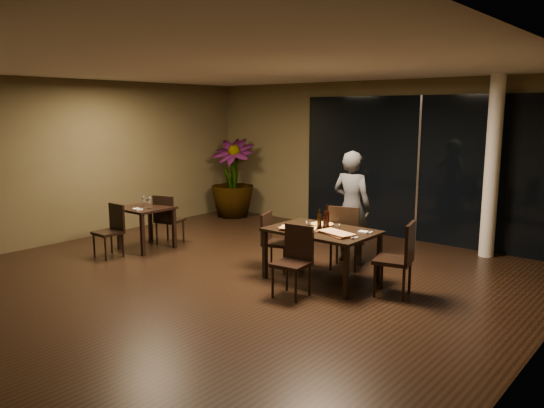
{
  "coord_description": "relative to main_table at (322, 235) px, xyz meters",
  "views": [
    {
      "loc": [
        5.17,
        -5.3,
        2.42
      ],
      "look_at": [
        0.2,
        0.65,
        1.05
      ],
      "focal_mm": 35.0,
      "sensor_mm": 36.0,
      "label": 1
    }
  ],
  "objects": [
    {
      "name": "pizza_board_right",
      "position": [
        0.34,
        -0.14,
        0.08
      ],
      "size": [
        0.58,
        0.44,
        0.01
      ],
      "primitive_type": "cube",
      "rotation": [
        0.0,
        0.0,
        -0.4
      ],
      "color": "#412315",
      "rests_on": "main_table"
    },
    {
      "name": "chair_side_near",
      "position": [
        -3.43,
        -1.18,
        -0.18
      ],
      "size": [
        0.41,
        0.41,
        0.88
      ],
      "rotation": [
        0.0,
        0.0,
        -0.0
      ],
      "color": "black",
      "rests_on": "ground"
    },
    {
      "name": "side_napkin",
      "position": [
        -3.31,
        -0.74,
        0.08
      ],
      "size": [
        0.19,
        0.13,
        0.01
      ],
      "primitive_type": "cube",
      "rotation": [
        0.0,
        0.0,
        -0.14
      ],
      "color": "silver",
      "rests_on": "side_table"
    },
    {
      "name": "main_table",
      "position": [
        0.0,
        0.0,
        0.0
      ],
      "size": [
        1.5,
        1.0,
        0.75
      ],
      "color": "black",
      "rests_on": "ground"
    },
    {
      "name": "bottle_b",
      "position": [
        0.04,
        0.02,
        0.2
      ],
      "size": [
        0.06,
        0.06,
        0.26
      ],
      "primitive_type": null,
      "color": "black",
      "rests_on": "main_table"
    },
    {
      "name": "wall_back",
      "position": [
        -1.0,
        3.25,
        0.82
      ],
      "size": [
        8.0,
        0.1,
        3.0
      ],
      "primitive_type": "cube",
      "color": "#4B4228",
      "rests_on": "ground"
    },
    {
      "name": "window_panel",
      "position": [
        0.0,
        3.16,
        0.67
      ],
      "size": [
        5.0,
        0.06,
        2.7
      ],
      "primitive_type": "cube",
      "color": "black",
      "rests_on": "ground"
    },
    {
      "name": "chair_side_far",
      "position": [
        -3.33,
        -0.09,
        -0.16
      ],
      "size": [
        0.53,
        0.53,
        0.92
      ],
      "rotation": [
        0.0,
        0.0,
        3.43
      ],
      "color": "black",
      "rests_on": "ground"
    },
    {
      "name": "bottle_c",
      "position": [
        -0.02,
        0.14,
        0.24
      ],
      "size": [
        0.07,
        0.07,
        0.33
      ],
      "primitive_type": null,
      "color": "black",
      "rests_on": "main_table"
    },
    {
      "name": "diner",
      "position": [
        -0.18,
        1.1,
        0.23
      ],
      "size": [
        0.62,
        0.43,
        1.8
      ],
      "primitive_type": "imported",
      "rotation": [
        0.0,
        0.0,
        3.18
      ],
      "color": "#313436",
      "rests_on": "ground"
    },
    {
      "name": "bottle_a",
      "position": [
        -0.05,
        0.01,
        0.22
      ],
      "size": [
        0.06,
        0.06,
        0.29
      ],
      "primitive_type": null,
      "color": "black",
      "rests_on": "main_table"
    },
    {
      "name": "wall_left",
      "position": [
        -5.05,
        -0.8,
        0.82
      ],
      "size": [
        0.1,
        8.0,
        3.0
      ],
      "primitive_type": "cube",
      "color": "#4B4228",
      "rests_on": "ground"
    },
    {
      "name": "potted_plant",
      "position": [
        -4.26,
        2.58,
        0.22
      ],
      "size": [
        1.27,
        1.27,
        1.78
      ],
      "primitive_type": "imported",
      "rotation": [
        0.0,
        0.0,
        0.38
      ],
      "color": "#1B4B19",
      "rests_on": "ground"
    },
    {
      "name": "wine_glass_b",
      "position": [
        -3.21,
        -0.57,
        0.17
      ],
      "size": [
        0.09,
        0.09,
        0.19
      ],
      "primitive_type": null,
      "color": "white",
      "rests_on": "side_table"
    },
    {
      "name": "napkin_far",
      "position": [
        0.57,
        0.24,
        0.08
      ],
      "size": [
        0.19,
        0.12,
        0.01
      ],
      "primitive_type": "cube",
      "rotation": [
        0.0,
        0.0,
        0.13
      ],
      "color": "silver",
      "rests_on": "main_table"
    },
    {
      "name": "chair_main_left",
      "position": [
        -0.9,
        -0.01,
        -0.19
      ],
      "size": [
        0.51,
        0.51,
        0.87
      ],
      "rotation": [
        0.0,
        0.0,
        1.9
      ],
      "color": "black",
      "rests_on": "ground"
    },
    {
      "name": "pizza_board_left",
      "position": [
        -0.24,
        -0.24,
        0.08
      ],
      "size": [
        0.64,
        0.39,
        0.01
      ],
      "primitive_type": "cube",
      "rotation": [
        0.0,
        0.0,
        -0.16
      ],
      "color": "#4C2918",
      "rests_on": "main_table"
    },
    {
      "name": "ground",
      "position": [
        -1.0,
        -0.8,
        -0.68
      ],
      "size": [
        8.0,
        8.0,
        0.0
      ],
      "primitive_type": "plane",
      "color": "black",
      "rests_on": "ground"
    },
    {
      "name": "tumbler_left",
      "position": [
        -0.3,
        0.09,
        0.12
      ],
      "size": [
        0.07,
        0.07,
        0.09
      ],
      "primitive_type": "cylinder",
      "color": "white",
      "rests_on": "main_table"
    },
    {
      "name": "column",
      "position": [
        1.4,
        2.85,
        0.82
      ],
      "size": [
        0.24,
        0.24,
        3.0
      ],
      "primitive_type": "cylinder",
      "color": "white",
      "rests_on": "ground"
    },
    {
      "name": "round_pizza",
      "position": [
        -0.18,
        0.26,
        0.08
      ],
      "size": [
        0.33,
        0.33,
        0.01
      ],
      "primitive_type": "cylinder",
      "color": "#AE3913",
      "rests_on": "main_table"
    },
    {
      "name": "chair_main_far",
      "position": [
        -0.02,
        0.66,
        -0.11
      ],
      "size": [
        0.59,
        0.59,
        1.0
      ],
      "rotation": [
        0.0,
        0.0,
        3.47
      ],
      "color": "black",
      "rests_on": "ground"
    },
    {
      "name": "ceiling",
      "position": [
        -1.0,
        -0.8,
        2.34
      ],
      "size": [
        8.0,
        8.0,
        0.04
      ],
      "primitive_type": "cube",
      "color": "silver",
      "rests_on": "wall_back"
    },
    {
      "name": "wine_glass_a",
      "position": [
        -3.5,
        -0.45,
        0.16
      ],
      "size": [
        0.07,
        0.07,
        0.17
      ],
      "primitive_type": null,
      "color": "white",
      "rests_on": "side_table"
    },
    {
      "name": "oblong_pizza_right",
      "position": [
        0.34,
        -0.14,
        0.1
      ],
      "size": [
        0.54,
        0.35,
        0.02
      ],
      "primitive_type": null,
      "rotation": [
        0.0,
        0.0,
        -0.26
      ],
      "color": "maroon",
      "rests_on": "pizza_board_right"
    },
    {
      "name": "side_table",
      "position": [
        -3.4,
        -0.5,
        -0.05
      ],
      "size": [
        0.8,
        0.8,
        0.75
      ],
      "color": "black",
      "rests_on": "ground"
    },
    {
      "name": "chair_main_right",
      "position": [
        1.16,
        0.12,
        -0.12
      ],
      "size": [
        0.56,
        0.56,
        0.99
      ],
      "rotation": [
        0.0,
        0.0,
        -1.33
      ],
      "color": "black",
      "rests_on": "ground"
    },
    {
      "name": "tumbler_right",
      "position": [
        0.18,
        0.13,
        0.12
      ],
      "size": [
        0.08,
        0.08,
        0.09
      ],
      "primitive_type": "cylinder",
      "color": "white",
      "rests_on": "main_table"
    },
    {
      "name": "chair_main_near",
      "position": [
        0.08,
        -0.74,
        -0.16
      ],
      "size": [
        0.48,
        0.48,
        0.93
      ],
      "rotation": [
        0.0,
        0.0,
        0.11
      ],
      "color": "black",
      "rests_on": "ground"
    },
    {
      "name": "oblong_pizza_left",
      "position": [
        -0.24,
        -0.24,
        0.1
      ],
      "size": [
        0.54,
        0.42,
        0.02
      ],
      "primitive_type": null,
      "rotation": [
        0.0,
        0.0,
        0.46
      ],
      "color": "maroon",
      "rests_on": "pizza_board_left"
    },
    {
      "name": "napkin_near",
      "position": [
        0.57,
        -0.14,
        0.08
      ],
      "size": [
        0.19,
        0.11,
        0.01
      ],
      "primitive_type": "cube",
      "rotation": [
        0.0,
        0.0,
        0.07
      ],
      "color": "silver",
      "rests_on": "main_table"
    }
  ]
}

